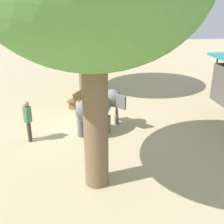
{
  "coord_description": "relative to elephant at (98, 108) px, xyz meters",
  "views": [
    {
      "loc": [
        10.66,
        0.06,
        4.95
      ],
      "look_at": [
        0.33,
        1.24,
        0.8
      ],
      "focal_mm": 43.33,
      "sensor_mm": 36.0,
      "label": 1
    }
  ],
  "objects": [
    {
      "name": "person_handler",
      "position": [
        0.46,
        -2.71,
        -0.12
      ],
      "size": [
        0.51,
        0.32,
        1.62
      ],
      "rotation": [
        0.0,
        0.0,
        1.69
      ],
      "color": "#3F3833",
      "rests_on": "ground_plane"
    },
    {
      "name": "ground_plane",
      "position": [
        -0.49,
        -0.67,
        -1.07
      ],
      "size": [
        60.0,
        60.0,
        0.0
      ],
      "primitive_type": "plane",
      "color": "tan"
    },
    {
      "name": "elephant",
      "position": [
        0.0,
        0.0,
        0.0
      ],
      "size": [
        2.22,
        2.27,
        1.67
      ],
      "rotation": [
        0.0,
        0.0,
        2.29
      ],
      "color": "slate",
      "rests_on": "ground_plane"
    },
    {
      "name": "wooden_bench",
      "position": [
        -3.16,
        -0.86,
        -0.6
      ],
      "size": [
        1.43,
        1.0,
        0.88
      ],
      "rotation": [
        0.0,
        0.0,
        2.67
      ],
      "color": "brown",
      "rests_on": "ground_plane"
    }
  ]
}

